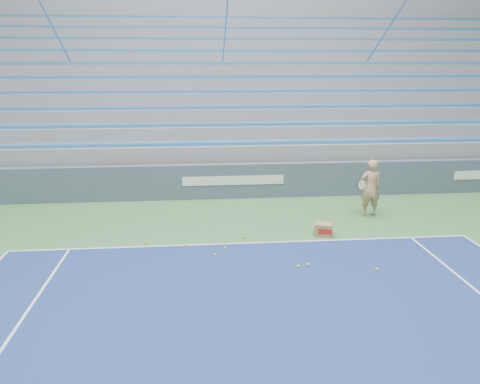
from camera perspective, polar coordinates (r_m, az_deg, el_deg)
name	(u,v)px	position (r m, az deg, el deg)	size (l,w,h in m)	color
sponsor_barrier	(233,181)	(14.89, -0.85, 1.37)	(30.00, 0.32, 1.10)	#3F4E61
bleachers	(223,107)	(20.23, -2.14, 10.31)	(31.00, 9.15, 7.30)	gray
tennis_player	(370,188)	(13.53, 15.59, 0.48)	(0.91, 0.82, 1.62)	tan
ball_box	(323,230)	(11.90, 10.13, -4.53)	(0.51, 0.45, 0.32)	olive
tennis_ball_0	(309,264)	(10.18, 8.35, -8.74)	(0.07, 0.07, 0.07)	#D5E52E
tennis_ball_1	(215,255)	(10.57, -3.04, -7.65)	(0.07, 0.07, 0.07)	#D5E52E
tennis_ball_2	(146,242)	(11.48, -11.42, -6.02)	(0.07, 0.07, 0.07)	#D5E52E
tennis_ball_3	(298,266)	(10.07, 7.13, -8.98)	(0.07, 0.07, 0.07)	#D5E52E
tennis_ball_4	(225,248)	(10.94, -1.84, -6.82)	(0.07, 0.07, 0.07)	#D5E52E
tennis_ball_5	(377,269)	(10.26, 16.33, -9.03)	(0.07, 0.07, 0.07)	#D5E52E
tennis_ball_6	(244,237)	(11.58, 0.55, -5.51)	(0.07, 0.07, 0.07)	#D5E52E
tennis_ball_7	(185,245)	(11.17, -6.70, -6.43)	(0.07, 0.07, 0.07)	#D5E52E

